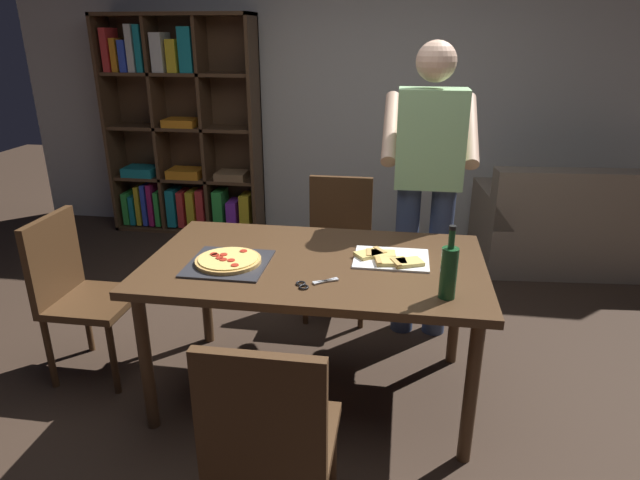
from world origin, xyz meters
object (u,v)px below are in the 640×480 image
Objects in this scene: chair_left_end at (76,287)px; kitchen_scissors at (311,284)px; dining_table at (315,274)px; bookshelf at (182,135)px; couch at (589,230)px; person_serving_pizza at (428,177)px; pepperoni_pizza_on_tray at (228,261)px; chair_near_camera at (270,436)px; chair_far_side at (339,237)px; wine_bottle at (449,271)px.

chair_left_end is 1.37m from kitchen_scissors.
dining_table is 0.83× the size of bookshelf.
chair_left_end reaches higher than kitchen_scissors.
person_serving_pizza is at bearing -137.54° from couch.
chair_near_camera is at bearing -64.73° from pepperoni_pizza_on_tray.
chair_left_end is 3.77m from couch.
chair_far_side reaches higher than couch.
dining_table is 0.97m from person_serving_pizza.
chair_near_camera is at bearing -90.00° from dining_table.
chair_near_camera is 0.97m from pepperoni_pizza_on_tray.
dining_table is 0.28m from kitchen_scissors.
chair_near_camera is 2.85× the size of wine_bottle.
kitchen_scissors is (-1.88, -2.26, 0.45)m from couch.
dining_table is at bearing -133.80° from couch.
person_serving_pizza is 5.54× the size of wine_bottle.
pepperoni_pizza_on_tray is 1.95× the size of kitchen_scissors.
chair_left_end is at bearing -143.51° from chair_far_side.
wine_bottle is (0.60, 0.66, 0.36)m from chair_near_camera.
dining_table is 0.93× the size of person_serving_pizza.
person_serving_pizza reaches higher than kitchen_scissors.
chair_left_end reaches higher than couch.
kitchen_scissors is at bearing -117.13° from person_serving_pizza.
couch is (1.91, 1.03, -0.21)m from chair_far_side.
wine_bottle is 1.65× the size of kitchen_scissors.
couch is at bearing 42.26° from pepperoni_pizza_on_tray.
bookshelf is (-1.64, 3.34, 0.39)m from chair_near_camera.
wine_bottle reaches higher than dining_table.
wine_bottle is (1.01, -0.19, 0.10)m from pepperoni_pizza_on_tray.
pepperoni_pizza_on_tray is at bearing -63.55° from bookshelf.
wine_bottle is (1.90, -0.30, 0.36)m from chair_left_end.
kitchen_scissors reaches higher than dining_table.
chair_near_camera is 1.00× the size of chair_far_side.
couch is 1.97m from person_serving_pizza.
person_serving_pizza is 4.69× the size of pepperoni_pizza_on_tray.
kitchen_scissors is at bearing -129.79° from couch.
chair_far_side is 2.41× the size of pepperoni_pizza_on_tray.
chair_near_camera is 0.46× the size of bookshelf.
chair_far_side is 2.17m from couch.
wine_bottle reaches higher than chair_left_end.
pepperoni_pizza_on_tray is at bearing 115.27° from chair_near_camera.
chair_near_camera and chair_far_side have the same top height.
couch is 2.69m from wine_bottle.
pepperoni_pizza_on_tray is (-0.40, 0.85, 0.25)m from chair_near_camera.
couch is 4.73× the size of pepperoni_pizza_on_tray.
chair_near_camera is at bearing -107.70° from person_serving_pizza.
bookshelf is 6.17× the size of wine_bottle.
chair_far_side is 1.44m from wine_bottle.
bookshelf is at bearing 116.45° from pepperoni_pizza_on_tray.
chair_far_side is 1.61m from chair_left_end.
chair_left_end reaches higher than pepperoni_pizza_on_tray.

